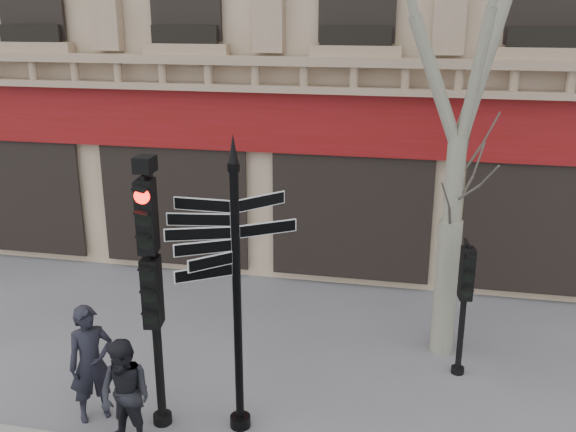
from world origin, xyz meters
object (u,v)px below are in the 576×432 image
(fingerpost, at_px, (235,240))
(traffic_signal_secondary, at_px, (465,287))
(pedestrian_a, at_px, (91,363))
(pedestrian_b, at_px, (125,396))
(traffic_signal_main, at_px, (152,263))

(fingerpost, bearing_deg, traffic_signal_secondary, 10.40)
(traffic_signal_secondary, bearing_deg, pedestrian_a, -164.63)
(pedestrian_b, bearing_deg, traffic_signal_secondary, 47.03)
(traffic_signal_main, xyz_separation_m, pedestrian_a, (-1.03, -0.06, -1.64))
(fingerpost, distance_m, traffic_signal_secondary, 4.06)
(traffic_signal_main, distance_m, traffic_signal_secondary, 4.99)
(traffic_signal_main, xyz_separation_m, traffic_signal_secondary, (4.32, 2.30, -0.97))
(traffic_signal_main, relative_size, traffic_signal_secondary, 1.78)
(fingerpost, height_order, traffic_signal_secondary, fingerpost)
(fingerpost, xyz_separation_m, traffic_signal_secondary, (3.18, 2.15, -1.34))
(pedestrian_a, distance_m, pedestrian_b, 0.97)
(traffic_signal_secondary, distance_m, pedestrian_a, 5.90)
(fingerpost, relative_size, traffic_signal_secondary, 1.92)
(traffic_signal_secondary, xyz_separation_m, pedestrian_b, (-4.56, -2.92, -0.76))
(fingerpost, xyz_separation_m, pedestrian_b, (-1.39, -0.77, -2.10))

